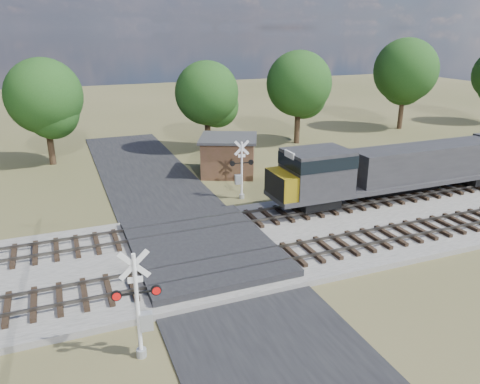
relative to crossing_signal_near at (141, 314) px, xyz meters
name	(u,v)px	position (x,y,z in m)	size (l,w,h in m)	color
ground	(205,258)	(4.33, 6.41, -1.75)	(160.00, 160.00, 0.00)	#454726
ballast_bed	(363,223)	(14.33, 6.91, -1.60)	(140.00, 10.00, 0.30)	gray
road	(205,257)	(4.33, 6.41, -1.71)	(7.00, 60.00, 0.08)	black
crossing_panel	(202,248)	(4.33, 6.91, -1.43)	(7.00, 9.00, 0.62)	#262628
track_near	(277,257)	(7.46, 4.41, -1.34)	(140.00, 2.60, 0.33)	black
track_far	(240,220)	(7.46, 9.41, -1.34)	(140.00, 2.60, 0.33)	black
crossing_signal_near	(141,314)	(0.00, 0.00, 0.00)	(1.69, 0.39, 4.21)	silver
crossing_signal_far	(241,175)	(9.30, 13.89, -0.05)	(1.65, 0.38, 4.09)	silver
equipment_shed	(229,155)	(10.59, 19.67, -0.22)	(5.85, 5.85, 3.01)	#44311D
treeline	(191,86)	(10.00, 27.85, 4.35)	(79.75, 8.68, 10.13)	black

